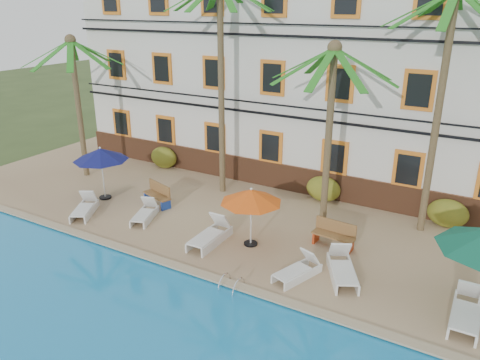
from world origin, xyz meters
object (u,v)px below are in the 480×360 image
Objects in this scene: palm_a at (76,86)px; palm_d at (443,82)px; bench_left at (158,194)px; pool_ladder at (232,287)px; palm_c at (330,110)px; lounger_b at (145,213)px; lounger_f at (466,311)px; palm_b at (221,61)px; umbrella_red at (251,196)px; bench_right at (334,234)px; lounger_d at (298,270)px; umbrella_blue at (101,155)px; lounger_c at (211,235)px; lounger_a at (85,208)px; lounger_e at (342,268)px.

palm_d reaches higher than palm_a.
pool_ladder is at bearing -32.67° from bench_left.
palm_c is at bearing 2.34° from palm_a.
palm_d reaches higher than lounger_b.
lounger_f is 12.26m from bench_left.
palm_b is 6.12m from bench_left.
palm_d reaches higher than umbrella_red.
bench_right is (6.11, -2.41, -5.30)m from palm_b.
bench_left reaches higher than lounger_d.
umbrella_red is 2.99m from lounger_d.
bench_right is at bearing 28.00° from umbrella_red.
bench_right is (10.11, 0.88, -1.53)m from umbrella_blue.
palm_a is 3.31× the size of lounger_c.
umbrella_red reaches higher than lounger_b.
umbrella_blue is at bearing 107.42° from lounger_a.
lounger_e is 1.36× the size of bench_right.
umbrella_red is 3.29m from pool_ladder.
palm_d reaches higher than bench_right.
palm_a reaches higher than lounger_c.
palm_a reaches higher than lounger_a.
palm_a is 7.62m from lounger_b.
lounger_e is at bearing -10.23° from bench_left.
palm_d is 7.13m from lounger_e.
palm_d reaches higher than pool_ladder.
lounger_d is 1.18× the size of bench_right.
bench_right is at bearing 83.31° from lounger_d.
palm_d is 7.49m from umbrella_red.
palm_b is 12.77m from lounger_f.
lounger_b is 5.87m from pool_ladder.
lounger_a is (3.48, -3.32, -4.11)m from palm_a.
umbrella_blue is 1.53× the size of bench_right.
lounger_d is at bearing -6.86° from lounger_b.
bench_left is (2.47, 0.65, -1.53)m from umbrella_blue.
palm_d reaches higher than umbrella_blue.
palm_d is 7.55m from lounger_f.
lounger_b is at bearing 174.55° from lounger_c.
umbrella_blue reaches higher than lounger_e.
lounger_a is 2.57m from lounger_b.
umbrella_blue is 1.16× the size of lounger_f.
palm_b is 5.94× the size of bench_right.
palm_d is 14.16m from lounger_a.
umbrella_red is at bearing -12.61° from bench_left.
palm_b is 9.39m from lounger_d.
lounger_f is at bearing -2.76° from lounger_b.
lounger_d is (2.28, -1.11, -1.58)m from umbrella_red.
lounger_b reaches higher than pool_ladder.
lounger_b is 6.94m from lounger_d.
lounger_f is at bearing -33.37° from palm_c.
bench_left is at bearing -178.23° from bench_right.
palm_a is at bearing -172.57° from palm_d.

